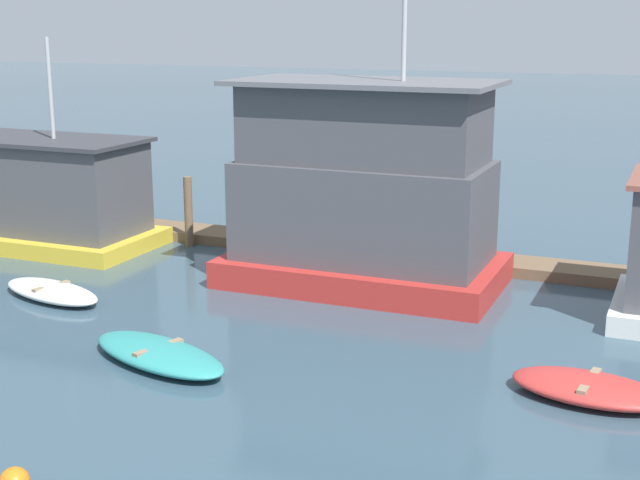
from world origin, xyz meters
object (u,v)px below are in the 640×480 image
(houseboat_yellow, at_px, (46,194))
(dinghy_teal, at_px, (159,354))
(dinghy_red, at_px, (589,388))
(mooring_post_centre, at_px, (380,236))
(houseboat_red, at_px, (364,192))
(mooring_post_far_left, at_px, (188,212))
(mooring_post_far_right, at_px, (448,237))
(dinghy_white, at_px, (52,291))

(houseboat_yellow, bearing_deg, dinghy_teal, -39.64)
(dinghy_red, height_order, mooring_post_centre, mooring_post_centre)
(houseboat_yellow, height_order, dinghy_teal, houseboat_yellow)
(houseboat_red, height_order, mooring_post_far_left, houseboat_red)
(houseboat_yellow, xyz_separation_m, mooring_post_centre, (10.14, 1.50, -0.68))
(houseboat_red, height_order, dinghy_teal, houseboat_red)
(mooring_post_far_right, bearing_deg, dinghy_white, -144.90)
(houseboat_yellow, relative_size, dinghy_teal, 1.75)
(dinghy_teal, height_order, mooring_post_far_left, mooring_post_far_left)
(houseboat_red, xyz_separation_m, mooring_post_far_left, (-6.21, 1.66, -1.34))
(mooring_post_far_left, relative_size, mooring_post_centre, 1.21)
(houseboat_red, height_order, mooring_post_centre, houseboat_red)
(mooring_post_far_right, relative_size, mooring_post_centre, 1.16)
(mooring_post_far_left, relative_size, mooring_post_far_right, 1.04)
(houseboat_yellow, relative_size, dinghy_red, 2.24)
(houseboat_yellow, distance_m, houseboat_red, 10.29)
(dinghy_teal, xyz_separation_m, dinghy_red, (8.08, 1.55, 0.01))
(houseboat_red, bearing_deg, mooring_post_centre, 94.18)
(houseboat_red, distance_m, mooring_post_far_right, 2.80)
(dinghy_white, bearing_deg, dinghy_red, -4.75)
(dinghy_white, height_order, mooring_post_far_right, mooring_post_far_right)
(houseboat_red, distance_m, mooring_post_centre, 2.26)
(dinghy_white, xyz_separation_m, mooring_post_far_left, (0.38, 5.88, 0.88))
(dinghy_teal, distance_m, mooring_post_far_right, 9.26)
(houseboat_yellow, bearing_deg, dinghy_white, -50.03)
(dinghy_teal, relative_size, dinghy_red, 1.28)
(houseboat_red, xyz_separation_m, dinghy_red, (6.27, -5.29, -2.20))
(houseboat_yellow, height_order, dinghy_red, houseboat_yellow)
(mooring_post_far_right, height_order, mooring_post_centre, mooring_post_far_right)
(dinghy_teal, relative_size, mooring_post_far_right, 1.84)
(dinghy_teal, height_order, mooring_post_far_right, mooring_post_far_right)
(dinghy_teal, xyz_separation_m, mooring_post_centre, (1.69, 8.50, 0.69))
(dinghy_red, bearing_deg, mooring_post_centre, 132.60)
(mooring_post_centre, bearing_deg, dinghy_teal, -101.27)
(dinghy_red, bearing_deg, houseboat_red, 139.86)
(dinghy_teal, height_order, dinghy_red, dinghy_red)
(mooring_post_far_right, bearing_deg, dinghy_red, -57.16)
(dinghy_white, bearing_deg, houseboat_red, 32.63)
(dinghy_red, bearing_deg, mooring_post_far_right, 122.84)
(dinghy_white, xyz_separation_m, dinghy_teal, (4.77, -2.61, 0.01))
(houseboat_yellow, xyz_separation_m, dinghy_red, (16.52, -5.45, -1.35))
(dinghy_red, relative_size, mooring_post_far_right, 1.44)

